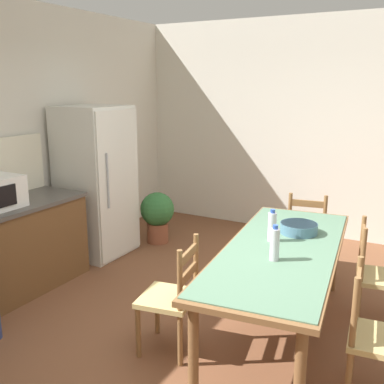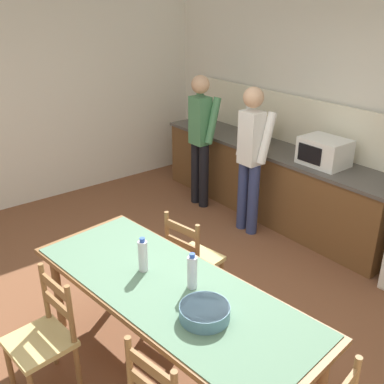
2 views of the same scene
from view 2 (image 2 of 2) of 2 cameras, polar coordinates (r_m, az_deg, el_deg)
name	(u,v)px [view 2 (image 2 of 2)]	position (r m, az deg, el deg)	size (l,w,h in m)	color
ground_plane	(173,320)	(4.13, -2.45, -15.91)	(8.32, 8.32, 0.00)	brown
wall_back	(368,113)	(5.32, 21.48, 9.31)	(6.52, 0.12, 2.90)	silver
wall_left	(21,95)	(6.25, -20.90, 11.38)	(0.12, 5.20, 2.90)	silver
kitchen_counter	(269,180)	(5.82, 9.79, 1.46)	(3.42, 0.66, 0.90)	brown
counter_splashback	(291,119)	(5.81, 12.42, 9.01)	(3.38, 0.03, 0.60)	#EFE8CB
microwave	(324,152)	(5.15, 16.45, 4.93)	(0.50, 0.39, 0.30)	white
paper_bag	(259,130)	(5.72, 8.51, 7.84)	(0.24, 0.16, 0.36)	tan
dining_table	(170,295)	(3.24, -2.83, -12.98)	(2.37, 1.11, 0.78)	brown
bottle_near_centre	(143,256)	(3.31, -6.24, -8.02)	(0.07, 0.07, 0.27)	silver
bottle_off_centre	(192,272)	(3.11, 0.02, -10.11)	(0.07, 0.07, 0.27)	silver
serving_bowl	(205,311)	(2.90, 1.61, -14.91)	(0.32, 0.32, 0.09)	slate
chair_side_far_left	(192,259)	(4.10, 0.01, -8.55)	(0.48, 0.46, 0.91)	olive
chair_side_near_left	(44,338)	(3.45, -18.27, -17.24)	(0.46, 0.44, 0.91)	olive
person_at_sink	(201,135)	(5.82, 1.10, 7.26)	(0.44, 0.30, 1.73)	black
person_at_counter	(251,154)	(5.16, 7.49, 4.83)	(0.43, 0.30, 1.73)	navy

